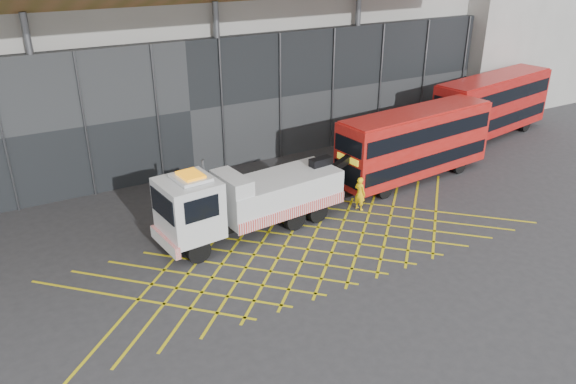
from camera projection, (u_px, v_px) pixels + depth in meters
ground_plane at (246, 268)px, 24.71m from camera, size 120.00×120.00×0.00m
road_markings at (308, 249)px, 26.16m from camera, size 23.16×7.16×0.01m
construction_building at (144, 10)px, 36.39m from camera, size 55.00×23.97×18.00m
recovery_truck at (247, 199)px, 26.95m from camera, size 11.20×3.55×3.88m
bus_towed at (415, 142)px, 32.87m from camera, size 10.59×3.39×4.24m
bus_second at (492, 104)px, 39.99m from camera, size 11.18×4.42×4.44m
worker at (360, 193)px, 29.66m from camera, size 0.59×0.76×1.85m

